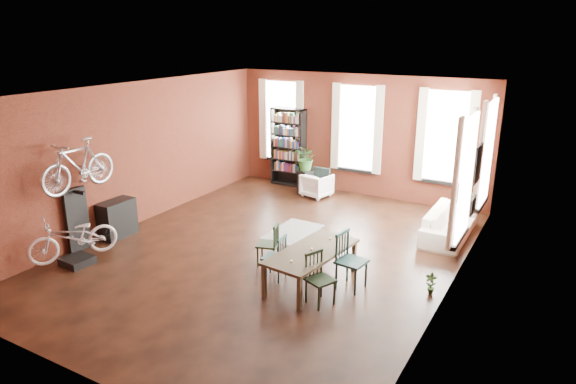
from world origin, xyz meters
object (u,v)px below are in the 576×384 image
Objects in this scene: white_armchair at (317,184)px; plant_stand at (305,182)px; bike_trainer at (77,261)px; dining_chair_c at (320,280)px; bicycle_floor at (71,218)px; bookshelf at (288,147)px; cream_sofa at (450,219)px; dining_chair_a at (274,257)px; console_table at (117,219)px; dining_chair_d at (352,261)px; dining_table at (311,267)px; dining_chair_b at (268,244)px.

plant_stand is (-0.36, 0.03, -0.02)m from white_armchair.
plant_stand is (1.73, 6.03, 0.26)m from bike_trainer.
bicycle_floor is at bearing 126.06° from dining_chair_c.
dining_chair_c is at bearing -56.06° from bookshelf.
cream_sofa is (3.73, -1.10, 0.06)m from white_armchair.
white_armchair is 0.43× the size of bicycle_floor.
dining_chair_a is 0.39× the size of cream_sofa.
console_table reaches higher than white_armchair.
dining_chair_c is at bearing -59.86° from plant_stand.
white_armchair is 5.23m from console_table.
dining_chair_d reaches higher than cream_sofa.
cream_sofa is 2.60× the size of console_table.
dining_chair_b is at bearing 171.99° from dining_table.
bicycle_floor reaches higher than dining_chair_c.
dining_chair_d reaches higher than dining_chair_c.
dining_chair_c reaches higher than dining_table.
bicycle_floor is at bearing -153.11° from dining_table.
dining_chair_b is 3.58m from console_table.
dining_chair_a reaches higher than white_armchair.
white_armchair is (-2.80, 4.28, -0.15)m from dining_chair_d.
dining_chair_a is (-0.68, -0.13, 0.09)m from dining_table.
white_armchair is (-1.45, 4.61, -0.06)m from dining_chair_a.
dining_chair_a is 1.62× the size of bike_trainer.
dining_chair_b is 3.65m from bike_trainer.
console_table is (-4.63, -0.11, 0.08)m from dining_table.
dining_chair_c is at bearing 11.70° from bike_trainer.
bicycle_floor reaches higher than dining_chair_b.
dining_table is 2.84× the size of plant_stand.
dining_chair_c is 1.31× the size of plant_stand.
dining_table is 0.85× the size of bookshelf.
dining_chair_a is 1.39m from dining_chair_d.
dining_chair_c is at bearing 44.25° from dining_chair_b.
dining_chair_a reaches higher than console_table.
cream_sofa is at bearing 29.33° from console_table.
dining_chair_a reaches higher than bike_trainer.
dining_chair_b is at bearing 116.81° from white_armchair.
dining_chair_c is (0.44, -0.55, 0.11)m from dining_table.
cream_sofa is (2.28, 3.51, 0.00)m from dining_chair_a.
plant_stand is at bearing -164.67° from dining_chair_a.
dining_chair_b reaches higher than bike_trainer.
dining_chair_d is 5.31m from console_table.
bicycle_floor is (-4.88, -1.75, 0.46)m from dining_chair_d.
dining_chair_d is 5.12m from white_armchair.
white_armchair is 6.36m from bike_trainer.
dining_chair_a is 0.56m from dining_chair_b.
dining_chair_b is 0.84× the size of dining_chair_d.
bookshelf is at bearing 76.17° from console_table.
dining_chair_b is at bearing 29.63° from bike_trainer.
dining_chair_b is 3.67m from bicycle_floor.
dining_chair_d is at bearing 97.90° from dining_chair_a.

